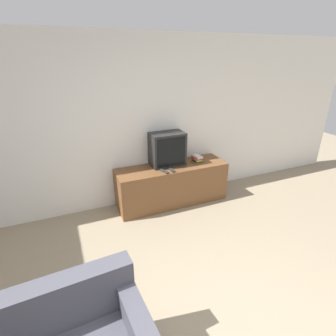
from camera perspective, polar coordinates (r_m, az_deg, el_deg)
name	(u,v)px	position (r m, az deg, el deg)	size (l,w,h in m)	color
wall_back	(119,126)	(4.03, -10.68, 8.93)	(9.00, 0.06, 2.60)	white
tv_stand	(172,184)	(4.31, 0.86, -3.59)	(1.80, 0.53, 0.65)	brown
television	(167,149)	(4.15, -0.15, 4.15)	(0.54, 0.34, 0.53)	black
book_stack	(197,158)	(4.39, 6.37, 2.11)	(0.17, 0.21, 0.09)	#2D753D
remote_on_stand	(172,170)	(4.01, 0.81, -0.42)	(0.05, 0.17, 0.02)	#2D2D2D
remote_secondary	(164,171)	(3.96, -0.84, -0.75)	(0.09, 0.19, 0.02)	#2D2D2D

